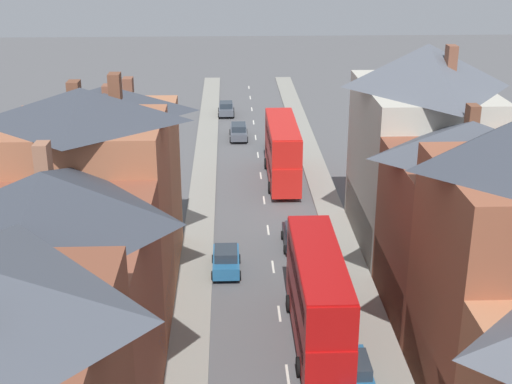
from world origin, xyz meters
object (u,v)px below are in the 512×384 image
(car_parked_right_a, at_px, (226,260))
(car_near_blue, at_px, (226,109))
(car_mid_black, at_px, (275,142))
(car_parked_left_b, at_px, (353,372))
(double_decker_bus_mid_street, at_px, (318,296))
(car_parked_left_a, at_px, (239,131))
(double_decker_bus_lead, at_px, (282,150))
(car_near_silver, at_px, (296,236))

(car_parked_right_a, bearing_deg, car_near_blue, 90.00)
(car_mid_black, xyz_separation_m, car_parked_left_b, (1.30, -38.83, 0.02))
(double_decker_bus_mid_street, relative_size, car_parked_left_a, 2.38)
(double_decker_bus_lead, bearing_deg, car_parked_right_a, -105.92)
(double_decker_bus_mid_street, height_order, car_parked_right_a, double_decker_bus_mid_street)
(car_parked_left_a, bearing_deg, car_mid_black, -47.18)
(double_decker_bus_mid_street, distance_m, car_near_blue, 48.53)
(car_near_blue, distance_m, car_parked_left_b, 52.68)
(car_parked_left_b, bearing_deg, double_decker_bus_lead, 92.53)
(double_decker_bus_mid_street, distance_m, car_parked_left_b, 4.71)
(car_parked_right_a, relative_size, car_mid_black, 1.01)
(double_decker_bus_mid_street, bearing_deg, car_parked_left_b, -72.19)
(double_decker_bus_lead, bearing_deg, car_mid_black, 89.94)
(car_mid_black, bearing_deg, double_decker_bus_lead, -90.06)
(car_near_silver, xyz_separation_m, car_parked_left_a, (-3.60, 26.49, -0.00))
(car_near_blue, xyz_separation_m, car_parked_left_b, (6.20, -52.31, 0.04))
(double_decker_bus_mid_street, xyz_separation_m, car_parked_right_a, (-4.89, 8.47, -1.96))
(car_parked_left_b, bearing_deg, car_near_silver, 94.58)
(double_decker_bus_lead, bearing_deg, car_near_blue, 102.20)
(car_near_silver, distance_m, car_parked_right_a, 6.13)
(double_decker_bus_mid_street, xyz_separation_m, car_parked_left_a, (-3.59, 38.64, -2.00))
(car_parked_left_a, bearing_deg, car_parked_left_b, -83.46)
(car_near_blue, relative_size, car_parked_right_a, 1.00)
(car_near_silver, height_order, car_parked_right_a, car_parked_right_a)
(car_parked_right_a, xyz_separation_m, car_mid_black, (4.90, 26.29, -0.02))
(car_parked_left_a, bearing_deg, car_parked_right_a, -92.47)
(double_decker_bus_mid_street, relative_size, car_parked_left_b, 2.68)
(car_mid_black, bearing_deg, car_parked_right_a, -100.56)
(double_decker_bus_mid_street, xyz_separation_m, car_parked_left_b, (1.31, -4.07, -1.96))
(car_parked_left_a, relative_size, car_parked_right_a, 1.18)
(double_decker_bus_mid_street, bearing_deg, car_mid_black, 89.99)
(car_near_blue, distance_m, car_near_silver, 36.42)
(car_parked_right_a, xyz_separation_m, car_parked_left_b, (6.20, -12.54, -0.00))
(car_near_blue, bearing_deg, car_parked_left_a, -82.29)
(double_decker_bus_lead, bearing_deg, car_near_silver, -89.96)
(car_parked_left_a, distance_m, car_parked_left_b, 42.99)
(car_parked_left_b, bearing_deg, car_near_blue, 96.76)
(car_mid_black, distance_m, car_parked_left_b, 38.85)
(car_near_silver, bearing_deg, car_parked_left_a, 97.74)
(car_parked_right_a, relative_size, car_parked_left_b, 0.95)
(car_parked_left_a, height_order, car_parked_left_b, car_parked_left_b)
(double_decker_bus_mid_street, bearing_deg, double_decker_bus_lead, 90.00)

